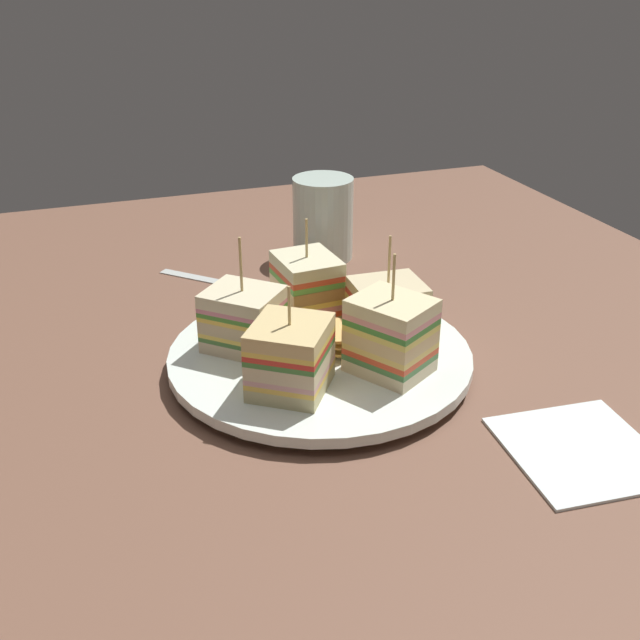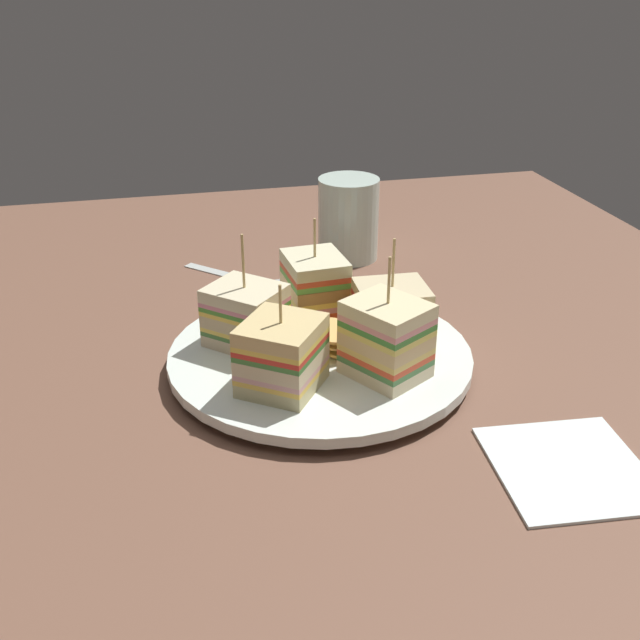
# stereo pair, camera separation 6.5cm
# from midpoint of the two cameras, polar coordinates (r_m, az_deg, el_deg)

# --- Properties ---
(ground_plane) EXTENTS (1.11, 0.98, 0.02)m
(ground_plane) POSITION_cam_midpoint_polar(r_m,az_deg,el_deg) (0.68, 2.76, -4.33)
(ground_plane) COLOR brown
(plate) EXTENTS (0.27, 0.27, 0.02)m
(plate) POSITION_cam_midpoint_polar(r_m,az_deg,el_deg) (0.67, 2.79, -2.90)
(plate) COLOR white
(plate) RESTS_ON ground_plane
(sandwich_wedge_0) EXTENTS (0.06, 0.06, 0.10)m
(sandwich_wedge_0) POSITION_cam_midpoint_polar(r_m,az_deg,el_deg) (0.68, 8.07, 0.45)
(sandwich_wedge_0) COLOR #D6BD87
(sandwich_wedge_0) RESTS_ON plate
(sandwich_wedge_1) EXTENTS (0.07, 0.06, 0.10)m
(sandwich_wedge_1) POSITION_cam_midpoint_polar(r_m,az_deg,el_deg) (0.71, 2.25, 2.38)
(sandwich_wedge_1) COLOR beige
(sandwich_wedge_1) RESTS_ON plate
(sandwich_wedge_2) EXTENTS (0.08, 0.08, 0.10)m
(sandwich_wedge_2) POSITION_cam_midpoint_polar(r_m,az_deg,el_deg) (0.66, -2.80, 0.27)
(sandwich_wedge_2) COLOR beige
(sandwich_wedge_2) RESTS_ON plate
(sandwich_wedge_3) EXTENTS (0.08, 0.08, 0.09)m
(sandwich_wedge_3) POSITION_cam_midpoint_polar(r_m,az_deg,el_deg) (0.60, 0.23, -2.74)
(sandwich_wedge_3) COLOR #CEC189
(sandwich_wedge_3) RESTS_ON plate
(sandwich_wedge_4) EXTENTS (0.08, 0.08, 0.10)m
(sandwich_wedge_4) POSITION_cam_midpoint_polar(r_m,az_deg,el_deg) (0.62, 7.99, -1.53)
(sandwich_wedge_4) COLOR beige
(sandwich_wedge_4) RESTS_ON plate
(chip_pile) EXTENTS (0.08, 0.07, 0.03)m
(chip_pile) POSITION_cam_midpoint_polar(r_m,az_deg,el_deg) (0.66, 4.03, -1.31)
(chip_pile) COLOR #D6B35E
(chip_pile) RESTS_ON plate
(spoon) EXTENTS (0.12, 0.12, 0.01)m
(spoon) POSITION_cam_midpoint_polar(r_m,az_deg,el_deg) (0.83, -1.76, 2.78)
(spoon) COLOR silver
(spoon) RESTS_ON ground_plane
(napkin) EXTENTS (0.12, 0.12, 0.01)m
(napkin) POSITION_cam_midpoint_polar(r_m,az_deg,el_deg) (0.59, 21.30, -10.29)
(napkin) COLOR white
(napkin) RESTS_ON ground_plane
(drinking_glass) EXTENTS (0.07, 0.07, 0.10)m
(drinking_glass) POSITION_cam_midpoint_polar(r_m,az_deg,el_deg) (0.90, 4.22, 7.11)
(drinking_glass) COLOR silver
(drinking_glass) RESTS_ON ground_plane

